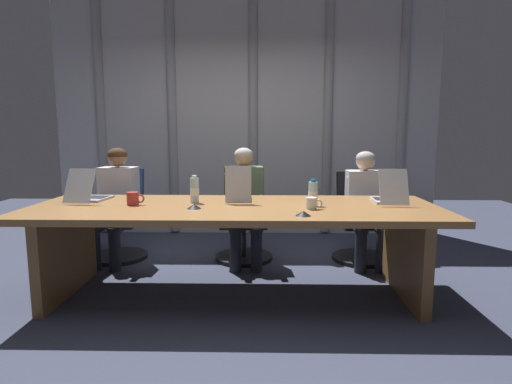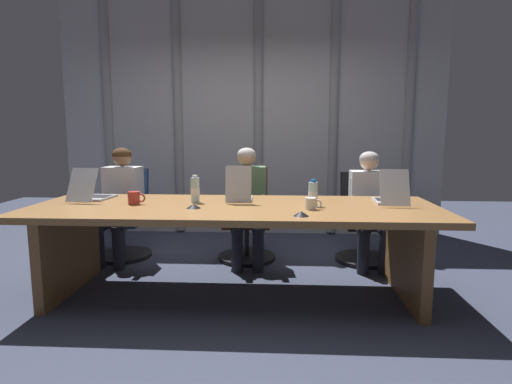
% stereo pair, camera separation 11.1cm
% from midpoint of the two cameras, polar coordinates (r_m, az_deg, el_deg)
% --- Properties ---
extents(ground_plane, '(9.81, 9.81, 0.00)m').
position_cam_midpoint_polar(ground_plane, '(3.51, -2.06, -13.97)').
color(ground_plane, '#383D51').
extents(conference_table, '(3.26, 1.13, 0.75)m').
position_cam_midpoint_polar(conference_table, '(3.33, -2.11, -4.57)').
color(conference_table, olive).
rests_on(conference_table, ground_plane).
extents(curtain_backdrop, '(4.90, 0.17, 3.03)m').
position_cam_midpoint_polar(curtain_backdrop, '(5.42, 0.05, 10.20)').
color(curtain_backdrop, '#B2B2B7').
rests_on(curtain_backdrop, ground_plane).
extents(laptop_left_end, '(0.27, 0.47, 0.29)m').
position_cam_midpoint_polar(laptop_left_end, '(3.82, -20.88, -0.21)').
color(laptop_left_end, '#A8ADB7').
rests_on(laptop_left_end, conference_table).
extents(laptop_left_mid, '(0.23, 0.38, 0.31)m').
position_cam_midpoint_polar(laptop_left_mid, '(3.51, -1.41, -0.28)').
color(laptop_left_mid, '#BCBCC1').
rests_on(laptop_left_mid, conference_table).
extents(laptop_center, '(0.25, 0.46, 0.29)m').
position_cam_midpoint_polar(laptop_center, '(3.57, 18.89, -0.63)').
color(laptop_center, '#BCBCC1').
rests_on(laptop_center, conference_table).
extents(office_chair_left_end, '(0.60, 0.60, 0.94)m').
position_cam_midpoint_polar(office_chair_left_end, '(4.66, -17.14, -4.29)').
color(office_chair_left_end, navy).
rests_on(office_chair_left_end, ground_plane).
extents(office_chair_left_mid, '(0.60, 0.60, 0.96)m').
position_cam_midpoint_polar(office_chair_left_mid, '(4.38, -0.53, -4.60)').
color(office_chair_left_mid, '#511E19').
rests_on(office_chair_left_mid, ground_plane).
extents(office_chair_center, '(0.60, 0.60, 0.91)m').
position_cam_midpoint_polar(office_chair_center, '(4.47, 15.42, -4.83)').
color(office_chair_center, black).
rests_on(office_chair_center, ground_plane).
extents(person_left_end, '(0.40, 0.57, 1.17)m').
position_cam_midpoint_polar(person_left_end, '(4.44, -17.60, -0.77)').
color(person_left_end, silver).
rests_on(person_left_end, ground_plane).
extents(person_left_mid, '(0.43, 0.57, 1.17)m').
position_cam_midpoint_polar(person_left_mid, '(4.17, -0.50, -0.97)').
color(person_left_mid, '#4C6B4C').
rests_on(person_left_mid, ground_plane).
extents(person_center, '(0.37, 0.55, 1.14)m').
position_cam_midpoint_polar(person_center, '(4.27, 16.14, -1.32)').
color(person_center, silver).
rests_on(person_center, ground_plane).
extents(water_bottle_primary, '(0.07, 0.07, 0.23)m').
position_cam_midpoint_polar(water_bottle_primary, '(3.47, -7.50, 0.27)').
color(water_bottle_primary, silver).
rests_on(water_bottle_primary, conference_table).
extents(water_bottle_secondary, '(0.07, 0.07, 0.21)m').
position_cam_midpoint_polar(water_bottle_secondary, '(3.32, 8.83, -0.25)').
color(water_bottle_secondary, silver).
rests_on(water_bottle_secondary, conference_table).
extents(coffee_mug_near, '(0.14, 0.09, 0.10)m').
position_cam_midpoint_polar(coffee_mug_near, '(3.48, -15.59, -0.79)').
color(coffee_mug_near, '#B2332D').
rests_on(coffee_mug_near, conference_table).
extents(coffee_mug_far, '(0.13, 0.08, 0.09)m').
position_cam_midpoint_polar(coffee_mug_far, '(3.16, 8.63, -1.59)').
color(coffee_mug_far, white).
rests_on(coffee_mug_far, conference_table).
extents(conference_mic_left_side, '(0.11, 0.11, 0.03)m').
position_cam_midpoint_polar(conference_mic_left_side, '(2.91, 7.35, -2.99)').
color(conference_mic_left_side, black).
rests_on(conference_mic_left_side, conference_table).
extents(conference_mic_middle, '(0.11, 0.11, 0.03)m').
position_cam_midpoint_polar(conference_mic_middle, '(3.21, -7.64, -1.93)').
color(conference_mic_middle, black).
rests_on(conference_mic_middle, conference_table).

